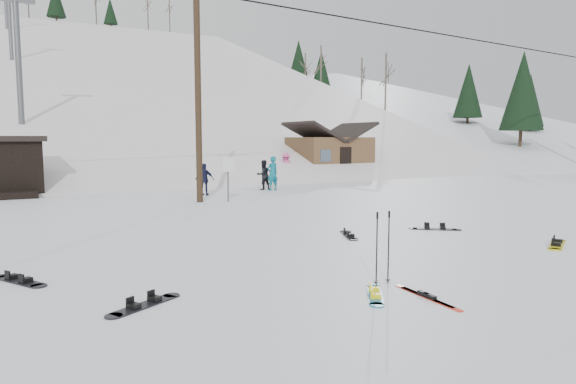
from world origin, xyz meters
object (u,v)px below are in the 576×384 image
utility_pole (198,88)px  cabin (329,155)px  hero_skis (427,297)px  hero_snowboard (375,294)px

utility_pole → cabin: size_ratio=1.67×
cabin → hero_skis: bearing=-120.1°
hero_skis → cabin: bearing=62.9°
utility_pole → hero_snowboard: utility_pole is taller
utility_pole → hero_snowboard: size_ratio=8.15×
utility_pole → hero_skis: utility_pole is taller
cabin → utility_pole: bearing=-142.4°
cabin → hero_snowboard: bearing=-121.8°
utility_pole → hero_snowboard: bearing=-96.9°
cabin → hero_skis: cabin is taller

